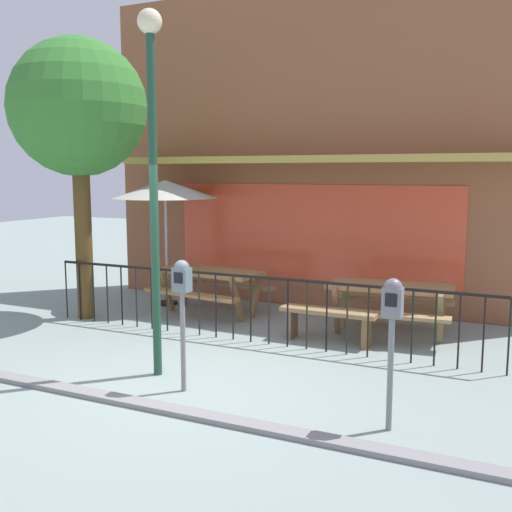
# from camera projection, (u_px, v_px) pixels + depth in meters

# --- Properties ---
(ground) EXTENTS (40.00, 40.00, 0.00)m
(ground) POSITION_uv_depth(u_px,v_px,m) (176.00, 387.00, 6.75)
(ground) COLOR gray
(pub_storefront) EXTENTS (8.09, 1.36, 5.66)m
(pub_storefront) POSITION_uv_depth(u_px,v_px,m) (317.00, 150.00, 10.62)
(pub_storefront) COLOR maroon
(pub_storefront) RESTS_ON ground
(patio_fence_front) EXTENTS (6.82, 0.04, 0.97)m
(patio_fence_front) POSITION_uv_depth(u_px,v_px,m) (251.00, 297.00, 8.45)
(patio_fence_front) COLOR black
(patio_fence_front) RESTS_ON ground
(picnic_table_left) EXTENTS (1.97, 1.59, 0.79)m
(picnic_table_left) POSITION_uv_depth(u_px,v_px,m) (211.00, 279.00, 10.12)
(picnic_table_left) COLOR #9B7244
(picnic_table_left) RESTS_ON ground
(picnic_table_right) EXTENTS (1.90, 1.50, 0.79)m
(picnic_table_right) POSITION_uv_depth(u_px,v_px,m) (390.00, 295.00, 8.79)
(picnic_table_right) COLOR #9F7045
(picnic_table_right) RESTS_ON ground
(patio_umbrella) EXTENTS (1.89, 1.89, 2.28)m
(patio_umbrella) POSITION_uv_depth(u_px,v_px,m) (165.00, 190.00, 10.68)
(patio_umbrella) COLOR black
(patio_umbrella) RESTS_ON ground
(patio_bench) EXTENTS (1.41, 0.35, 0.48)m
(patio_bench) POSITION_uv_depth(u_px,v_px,m) (328.00, 318.00, 8.46)
(patio_bench) COLOR #95754A
(patio_bench) RESTS_ON ground
(parking_meter_near) EXTENTS (0.18, 0.17, 1.47)m
(parking_meter_near) POSITION_uv_depth(u_px,v_px,m) (182.00, 290.00, 6.46)
(parking_meter_near) COLOR gray
(parking_meter_near) RESTS_ON ground
(parking_meter_far) EXTENTS (0.18, 0.17, 1.46)m
(parking_meter_far) POSITION_uv_depth(u_px,v_px,m) (392.00, 314.00, 5.46)
(parking_meter_far) COLOR slate
(parking_meter_far) RESTS_ON ground
(street_tree) EXTENTS (2.19, 2.19, 4.54)m
(street_tree) POSITION_uv_depth(u_px,v_px,m) (78.00, 110.00, 9.50)
(street_tree) COLOR brown
(street_tree) RESTS_ON ground
(street_lamp) EXTENTS (0.28, 0.28, 4.21)m
(street_lamp) POSITION_uv_depth(u_px,v_px,m) (153.00, 145.00, 6.79)
(street_lamp) COLOR #1F4631
(street_lamp) RESTS_ON ground
(curb_edge) EXTENTS (11.33, 0.20, 0.11)m
(curb_edge) POSITION_uv_depth(u_px,v_px,m) (142.00, 407.00, 6.18)
(curb_edge) COLOR gray
(curb_edge) RESTS_ON ground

